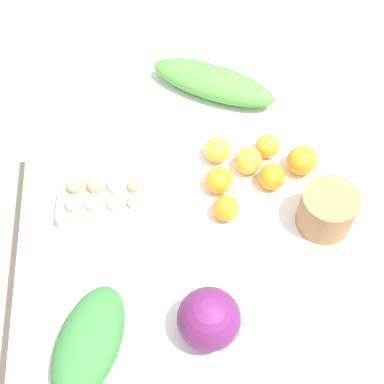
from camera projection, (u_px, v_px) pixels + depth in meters
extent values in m
plane|color=#B2A899|center=(192.00, 302.00, 2.03)|extent=(8.00, 8.00, 0.00)
cube|color=silver|center=(192.00, 199.00, 1.44)|extent=(1.18, 0.90, 0.03)
cylinder|color=olive|center=(279.00, 128.00, 2.06)|extent=(0.06, 0.06, 0.70)
cylinder|color=olive|center=(75.00, 143.00, 2.01)|extent=(0.06, 0.06, 0.70)
sphere|color=#601E5B|center=(209.00, 319.00, 1.16)|extent=(0.14, 0.14, 0.14)
cube|color=beige|center=(107.00, 202.00, 1.38)|extent=(0.13, 0.25, 0.06)
sphere|color=white|center=(73.00, 203.00, 1.33)|extent=(0.04, 0.04, 0.04)
sphere|color=white|center=(94.00, 202.00, 1.33)|extent=(0.04, 0.04, 0.04)
sphere|color=white|center=(115.00, 201.00, 1.33)|extent=(0.04, 0.04, 0.04)
sphere|color=white|center=(136.00, 201.00, 1.33)|extent=(0.04, 0.04, 0.04)
sphere|color=tan|center=(75.00, 186.00, 1.36)|extent=(0.04, 0.04, 0.04)
sphere|color=tan|center=(95.00, 185.00, 1.36)|extent=(0.04, 0.04, 0.04)
sphere|color=white|center=(116.00, 184.00, 1.36)|extent=(0.04, 0.04, 0.04)
sphere|color=tan|center=(136.00, 184.00, 1.36)|extent=(0.04, 0.04, 0.04)
cylinder|color=#997047|center=(327.00, 210.00, 1.33)|extent=(0.14, 0.14, 0.11)
ellipsoid|color=#4C933D|center=(213.00, 82.00, 1.61)|extent=(0.30, 0.40, 0.08)
ellipsoid|color=#337538|center=(89.00, 342.00, 1.16)|extent=(0.30, 0.22, 0.09)
sphere|color=#F9A833|center=(249.00, 161.00, 1.45)|extent=(0.08, 0.08, 0.08)
sphere|color=orange|center=(219.00, 180.00, 1.41)|extent=(0.07, 0.07, 0.07)
sphere|color=orange|center=(226.00, 208.00, 1.37)|extent=(0.07, 0.07, 0.07)
sphere|color=orange|center=(272.00, 177.00, 1.42)|extent=(0.07, 0.07, 0.07)
sphere|color=orange|center=(267.00, 146.00, 1.48)|extent=(0.07, 0.07, 0.07)
sphere|color=orange|center=(302.00, 160.00, 1.44)|extent=(0.08, 0.08, 0.08)
sphere|color=#F9A833|center=(217.00, 150.00, 1.47)|extent=(0.07, 0.07, 0.07)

